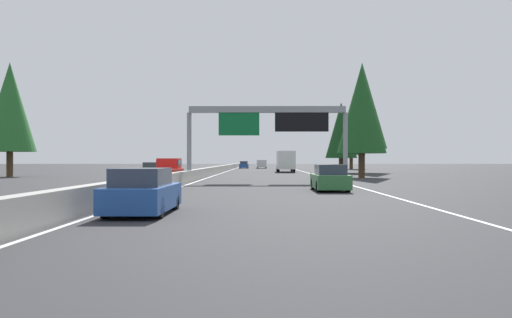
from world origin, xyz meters
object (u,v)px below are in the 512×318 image
Objects in this scene: sedan_near_right at (143,193)px; conifer_right_distant at (351,130)px; sedan_mid_center at (330,179)px; minivan_distant_b at (262,164)px; sign_gantry_overhead at (269,122)px; sedan_far_right at (244,165)px; box_truck_mid_right at (285,161)px; conifer_right_far at (362,106)px; conifer_right_mid at (341,130)px; oncoming_near at (168,169)px; conifer_left_near at (10,107)px; conifer_right_near at (362,110)px; oncoming_far at (152,170)px.

conifer_right_distant is at bearing -14.20° from sedan_near_right.
minivan_distant_b is at bearing 2.80° from sedan_mid_center.
conifer_right_distant is at bearing -10.69° from sedan_mid_center.
sedan_mid_center is at bearing -164.85° from sign_gantry_overhead.
sedan_near_right is 1.00× the size of sedan_far_right.
box_truck_mid_right reaches higher than sedan_near_right.
conifer_right_distant is at bearing -6.89° from conifer_right_far.
minivan_distant_b is at bearing 13.49° from conifer_right_mid.
oncoming_near is at bearing 138.62° from conifer_right_far.
box_truck_mid_right is 31.09m from oncoming_near.
oncoming_near is 0.47× the size of conifer_right_distant.
conifer_right_far is 1.26× the size of conifer_left_near.
conifer_right_distant reaches higher than conifer_right_mid.
conifer_right_far reaches higher than conifer_right_distant.
conifer_right_mid is (14.51, -0.23, -1.13)m from conifer_right_near.
conifer_right_near is (34.06, -13.53, 5.86)m from sedan_near_right.
conifer_right_far is 29.18m from conifer_right_distant.
conifer_right_distant is at bearing -28.86° from box_truck_mid_right.
conifer_right_far is at bearing -113.63° from box_truck_mid_right.
conifer_right_distant is at bearing -11.81° from conifer_right_mid.
conifer_right_far is at bearing -159.98° from minivan_distant_b.
oncoming_near reaches higher than sedan_far_right.
sign_gantry_overhead reaches higher than oncoming_near.
conifer_right_far is at bearing -13.34° from sedan_mid_center.
sedan_near_right is 0.37× the size of conifer_right_distant.
minivan_distant_b is 61.73m from oncoming_near.
sign_gantry_overhead is 2.88× the size of sedan_far_right.
minivan_distant_b is at bearing 0.50° from sign_gantry_overhead.
conifer_right_distant is at bearing 154.86° from oncoming_near.
sedan_near_right is 88.86m from sedan_far_right.
sign_gantry_overhead is at bearing 175.19° from box_truck_mid_right.
oncoming_far is (10.82, 3.61, -0.23)m from oncoming_near.
sedan_far_right is 0.38× the size of conifer_left_near.
minivan_distant_b is at bearing 166.83° from oncoming_far.
sign_gantry_overhead is at bearing -10.30° from sedan_near_right.
sign_gantry_overhead is 1.08× the size of conifer_left_near.
conifer_left_near is (2.32, 35.42, 0.57)m from conifer_right_near.
conifer_left_near is at bearing 157.09° from sedan_far_right.
conifer_right_near is at bearing -166.41° from sedan_far_right.
sedan_mid_center is 42.41m from conifer_right_far.
sedan_far_right is 0.88× the size of minivan_distant_b.
sedan_mid_center is at bearing 169.31° from conifer_right_distant.
conifer_right_mid is (24.12, -9.31, 0.68)m from sign_gantry_overhead.
conifer_right_far is 1.23× the size of conifer_right_distant.
box_truck_mid_right is at bearing -7.16° from sedan_near_right.
sedan_far_right is (76.26, 7.37, 0.00)m from sedan_mid_center.
conifer_right_mid is at bearing -0.89° from conifer_right_near.
box_truck_mid_right reaches higher than sedan_mid_center.
conifer_right_distant reaches higher than oncoming_far.
oncoming_near is 0.63× the size of conifer_right_mid.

